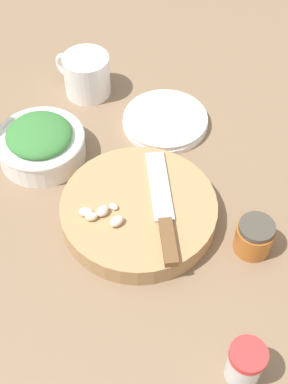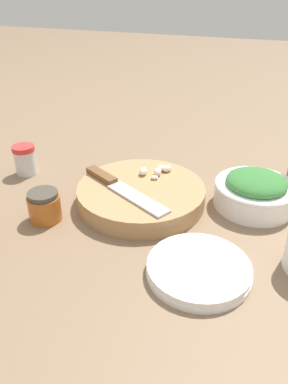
% 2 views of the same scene
% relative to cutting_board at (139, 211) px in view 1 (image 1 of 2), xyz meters
% --- Properties ---
extents(ground_plane, '(5.00, 5.00, 0.00)m').
position_rel_cutting_board_xyz_m(ground_plane, '(-0.03, 0.02, -0.02)').
color(ground_plane, '#7F664C').
extents(cutting_board, '(0.27, 0.27, 0.04)m').
position_rel_cutting_board_xyz_m(cutting_board, '(0.00, 0.00, 0.00)').
color(cutting_board, tan).
rests_on(cutting_board, ground_plane).
extents(chef_knife, '(0.23, 0.13, 0.01)m').
position_rel_cutting_board_xyz_m(chef_knife, '(0.04, 0.02, 0.02)').
color(chef_knife, brown).
rests_on(chef_knife, cutting_board).
extents(garlic_cloves, '(0.07, 0.07, 0.02)m').
position_rel_cutting_board_xyz_m(garlic_cloves, '(-0.01, -0.07, 0.03)').
color(garlic_cloves, '#EFE1C3').
rests_on(garlic_cloves, cutting_board).
extents(herb_bowl, '(0.17, 0.17, 0.07)m').
position_rel_cutting_board_xyz_m(herb_bowl, '(-0.22, -0.07, 0.02)').
color(herb_bowl, white).
rests_on(herb_bowl, ground_plane).
extents(spice_jar, '(0.05, 0.05, 0.07)m').
position_rel_cutting_board_xyz_m(spice_jar, '(0.31, -0.03, 0.02)').
color(spice_jar, silver).
rests_on(spice_jar, ground_plane).
extents(coffee_mug, '(0.12, 0.10, 0.09)m').
position_rel_cutting_board_xyz_m(coffee_mug, '(-0.34, 0.09, 0.02)').
color(coffee_mug, white).
rests_on(coffee_mug, ground_plane).
extents(plate_stack, '(0.17, 0.17, 0.02)m').
position_rel_cutting_board_xyz_m(plate_stack, '(-0.17, 0.17, -0.01)').
color(plate_stack, white).
rests_on(plate_stack, ground_plane).
extents(honey_jar, '(0.06, 0.06, 0.06)m').
position_rel_cutting_board_xyz_m(honey_jar, '(0.15, 0.13, 0.01)').
color(honey_jar, '#B26023').
rests_on(honey_jar, ground_plane).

